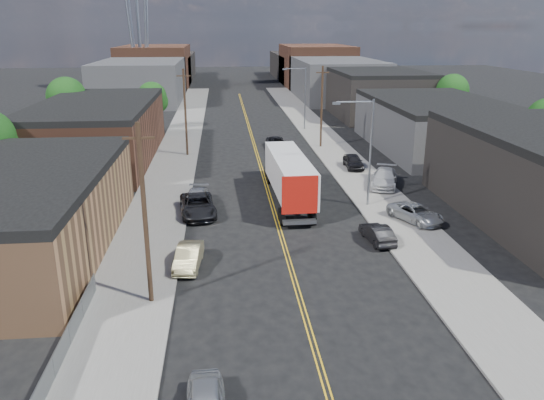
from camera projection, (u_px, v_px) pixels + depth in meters
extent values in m
plane|color=black|center=(250.00, 131.00, 77.20)|extent=(260.00, 260.00, 0.00)
cube|color=gold|center=(257.00, 154.00, 63.01)|extent=(0.32, 120.00, 0.01)
cube|color=slate|center=(176.00, 155.00, 62.14)|extent=(5.00, 140.00, 0.15)
cube|color=slate|center=(336.00, 152.00, 63.84)|extent=(5.00, 140.00, 0.15)
cube|color=#8D6141|center=(14.00, 216.00, 35.08)|extent=(12.00, 22.00, 5.00)
cube|color=black|center=(7.00, 176.00, 34.21)|extent=(12.00, 22.00, 0.60)
cube|color=#502E20|center=(98.00, 134.00, 59.52)|extent=(12.00, 26.00, 6.00)
cube|color=black|center=(95.00, 104.00, 58.49)|extent=(12.00, 26.00, 0.60)
cube|color=navy|center=(482.00, 179.00, 39.61)|extent=(0.30, 20.00, 0.80)
cube|color=#363739|center=(435.00, 127.00, 65.08)|extent=(14.00, 24.00, 5.50)
cube|color=black|center=(437.00, 102.00, 64.13)|extent=(14.00, 24.00, 0.60)
cube|color=black|center=(376.00, 95.00, 89.44)|extent=(14.00, 22.00, 7.00)
cube|color=black|center=(377.00, 72.00, 88.25)|extent=(14.00, 22.00, 0.60)
cube|color=#363739|center=(142.00, 81.00, 107.27)|extent=(16.00, 30.00, 8.00)
cube|color=#363739|center=(336.00, 79.00, 110.86)|extent=(16.00, 30.00, 8.00)
cube|color=#502E20|center=(155.00, 67.00, 130.60)|extent=(16.00, 26.00, 10.00)
cube|color=#502E20|center=(316.00, 66.00, 134.19)|extent=(16.00, 26.00, 10.00)
cube|color=black|center=(164.00, 67.00, 149.99)|extent=(16.00, 40.00, 7.00)
cube|color=black|center=(304.00, 66.00, 153.58)|extent=(16.00, 40.00, 7.00)
cylinder|color=gray|center=(138.00, 24.00, 117.85)|extent=(0.80, 0.80, 30.00)
cylinder|color=gray|center=(129.00, 24.00, 116.02)|extent=(1.94, 1.94, 29.98)
cylinder|color=gray|center=(145.00, 24.00, 116.34)|extent=(1.94, 1.94, 29.98)
cylinder|color=gray|center=(131.00, 24.00, 119.35)|extent=(1.94, 1.94, 29.98)
cylinder|color=gray|center=(147.00, 24.00, 119.67)|extent=(1.94, 1.94, 29.98)
cylinder|color=gray|center=(370.00, 154.00, 43.41)|extent=(0.18, 0.18, 9.00)
cylinder|color=gray|center=(355.00, 102.00, 41.93)|extent=(3.00, 0.12, 0.12)
cube|color=gray|center=(336.00, 103.00, 41.83)|extent=(0.60, 0.25, 0.18)
cylinder|color=gray|center=(305.00, 99.00, 76.52)|extent=(0.18, 0.18, 9.00)
cylinder|color=gray|center=(295.00, 69.00, 75.04)|extent=(3.00, 0.12, 0.12)
cube|color=gray|center=(285.00, 69.00, 74.94)|extent=(0.60, 0.25, 0.18)
cylinder|color=black|center=(145.00, 217.00, 27.61)|extent=(0.26, 0.26, 10.00)
cube|color=black|center=(139.00, 138.00, 26.30)|extent=(1.60, 0.12, 0.12)
cylinder|color=black|center=(185.00, 113.00, 60.72)|extent=(0.26, 0.26, 10.00)
cube|color=black|center=(184.00, 76.00, 59.41)|extent=(1.60, 0.12, 0.12)
cylinder|color=black|center=(322.00, 108.00, 65.03)|extent=(0.26, 0.26, 10.00)
cube|color=black|center=(323.00, 73.00, 63.72)|extent=(1.60, 0.12, 0.12)
cube|color=slate|center=(54.00, 369.00, 22.54)|extent=(0.02, 16.00, 1.20)
cube|color=slate|center=(52.00, 357.00, 22.35)|extent=(0.05, 16.00, 0.05)
cylinder|color=black|center=(70.00, 124.00, 69.62)|extent=(0.36, 0.36, 4.50)
sphere|color=#133D10|center=(67.00, 97.00, 68.49)|extent=(5.04, 5.04, 5.04)
sphere|color=#133D10|center=(73.00, 103.00, 69.11)|extent=(3.96, 3.96, 3.96)
sphere|color=#133D10|center=(62.00, 102.00, 68.27)|extent=(3.60, 3.60, 3.60)
cylinder|color=black|center=(153.00, 117.00, 77.25)|extent=(0.36, 0.36, 3.75)
sphere|color=#133D10|center=(152.00, 96.00, 76.32)|extent=(4.20, 4.20, 4.20)
sphere|color=#133D10|center=(157.00, 101.00, 76.89)|extent=(3.30, 3.30, 3.30)
sphere|color=#133D10|center=(148.00, 101.00, 76.06)|extent=(3.00, 3.00, 3.00)
cylinder|color=black|center=(543.00, 149.00, 56.57)|extent=(0.36, 0.36, 4.00)
sphere|color=#133D10|center=(544.00, 125.00, 55.32)|extent=(3.20, 3.20, 3.20)
cylinder|color=black|center=(450.00, 113.00, 79.23)|extent=(0.36, 0.36, 4.25)
sphere|color=#133D10|center=(452.00, 90.00, 78.17)|extent=(4.76, 4.76, 4.76)
sphere|color=#133D10|center=(455.00, 96.00, 78.77)|extent=(3.74, 3.74, 3.74)
sphere|color=#133D10|center=(450.00, 95.00, 77.93)|extent=(3.40, 3.40, 3.40)
cube|color=silver|center=(289.00, 173.00, 44.80)|extent=(3.08, 12.42, 2.88)
cube|color=#9F130C|center=(300.00, 195.00, 38.97)|extent=(2.69, 0.21, 2.90)
cube|color=gray|center=(299.00, 222.00, 39.63)|extent=(2.56, 0.68, 0.25)
cube|color=black|center=(280.00, 163.00, 52.33)|extent=(2.68, 3.37, 3.19)
cylinder|color=black|center=(297.00, 216.00, 40.97)|extent=(2.70, 1.12, 1.03)
cylinder|color=black|center=(280.00, 174.00, 52.67)|extent=(2.60, 1.11, 1.03)
imported|color=#8D845C|center=(189.00, 257.00, 33.32)|extent=(1.85, 4.30, 1.38)
imported|color=black|center=(198.00, 205.00, 42.53)|extent=(3.30, 6.02, 1.60)
imported|color=#ACAFB2|center=(196.00, 200.00, 44.24)|extent=(2.44, 5.12, 1.44)
imported|color=black|center=(377.00, 233.00, 37.21)|extent=(1.80, 4.04, 1.29)
imported|color=#B2B5B8|center=(416.00, 213.00, 40.77)|extent=(3.99, 5.22, 1.32)
imported|color=#BEBEBE|center=(385.00, 178.00, 49.68)|extent=(3.99, 5.90, 1.59)
imported|color=black|center=(353.00, 161.00, 56.12)|extent=(1.85, 4.32, 1.45)
imported|color=black|center=(276.00, 143.00, 66.20)|extent=(2.33, 4.80, 1.32)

